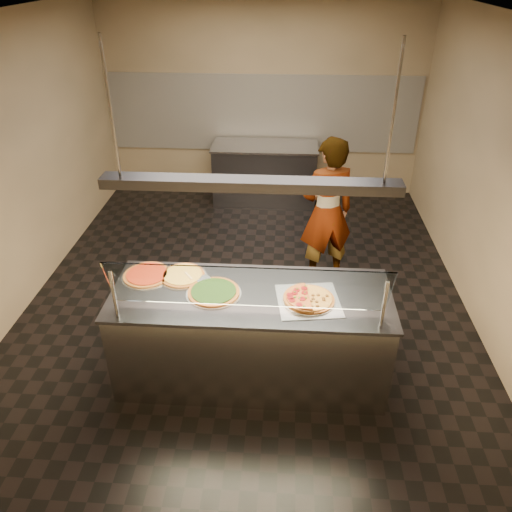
# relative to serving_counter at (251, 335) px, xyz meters

# --- Properties ---
(ground) EXTENTS (5.00, 6.00, 0.02)m
(ground) POSITION_rel_serving_counter_xyz_m (-0.14, 1.43, -0.48)
(ground) COLOR black
(ground) RESTS_ON ground
(ceiling) EXTENTS (5.00, 6.00, 0.02)m
(ceiling) POSITION_rel_serving_counter_xyz_m (-0.14, 1.43, 2.54)
(ceiling) COLOR silver
(ceiling) RESTS_ON wall_back
(wall_back) EXTENTS (5.00, 0.02, 3.00)m
(wall_back) POSITION_rel_serving_counter_xyz_m (-0.14, 4.44, 1.03)
(wall_back) COLOR tan
(wall_back) RESTS_ON ground
(wall_front) EXTENTS (5.00, 0.02, 3.00)m
(wall_front) POSITION_rel_serving_counter_xyz_m (-0.14, -1.58, 1.03)
(wall_front) COLOR tan
(wall_front) RESTS_ON ground
(wall_left) EXTENTS (0.02, 6.00, 3.00)m
(wall_left) POSITION_rel_serving_counter_xyz_m (-2.65, 1.43, 1.03)
(wall_left) COLOR tan
(wall_left) RESTS_ON ground
(wall_right) EXTENTS (0.02, 6.00, 3.00)m
(wall_right) POSITION_rel_serving_counter_xyz_m (2.37, 1.43, 1.03)
(wall_right) COLOR tan
(wall_right) RESTS_ON ground
(tile_band) EXTENTS (4.90, 0.02, 1.20)m
(tile_band) POSITION_rel_serving_counter_xyz_m (-0.14, 4.41, 0.83)
(tile_band) COLOR silver
(tile_band) RESTS_ON wall_back
(serving_counter) EXTENTS (2.44, 0.94, 0.93)m
(serving_counter) POSITION_rel_serving_counter_xyz_m (0.00, 0.00, 0.00)
(serving_counter) COLOR #B7B7BC
(serving_counter) RESTS_ON ground
(sneeze_guard) EXTENTS (2.20, 0.18, 0.54)m
(sneeze_guard) POSITION_rel_serving_counter_xyz_m (0.00, -0.34, 0.76)
(sneeze_guard) COLOR #B7B7BC
(sneeze_guard) RESTS_ON serving_counter
(perforated_tray) EXTENTS (0.59, 0.59, 0.01)m
(perforated_tray) POSITION_rel_serving_counter_xyz_m (0.49, -0.08, 0.47)
(perforated_tray) COLOR silver
(perforated_tray) RESTS_ON serving_counter
(half_pizza_pepperoni) EXTENTS (0.27, 0.45, 0.05)m
(half_pizza_pepperoni) POSITION_rel_serving_counter_xyz_m (0.39, -0.08, 0.50)
(half_pizza_pepperoni) COLOR brown
(half_pizza_pepperoni) RESTS_ON perforated_tray
(half_pizza_sausage) EXTENTS (0.27, 0.45, 0.04)m
(half_pizza_sausage) POSITION_rel_serving_counter_xyz_m (0.60, -0.08, 0.49)
(half_pizza_sausage) COLOR brown
(half_pizza_sausage) RESTS_ON perforated_tray
(pizza_spinach) EXTENTS (0.48, 0.48, 0.03)m
(pizza_spinach) POSITION_rel_serving_counter_xyz_m (-0.32, -0.02, 0.48)
(pizza_spinach) COLOR silver
(pizza_spinach) RESTS_ON serving_counter
(pizza_cheese) EXTENTS (0.43, 0.43, 0.03)m
(pizza_cheese) POSITION_rel_serving_counter_xyz_m (-0.64, 0.23, 0.48)
(pizza_cheese) COLOR silver
(pizza_cheese) RESTS_ON serving_counter
(pizza_tomato) EXTENTS (0.45, 0.45, 0.03)m
(pizza_tomato) POSITION_rel_serving_counter_xyz_m (-0.97, 0.22, 0.48)
(pizza_tomato) COLOR silver
(pizza_tomato) RESTS_ON serving_counter
(pizza_spatula) EXTENTS (0.27, 0.18, 0.02)m
(pizza_spatula) POSITION_rel_serving_counter_xyz_m (-0.52, 0.19, 0.49)
(pizza_spatula) COLOR #B7B7BC
(pizza_spatula) RESTS_ON pizza_spinach
(prep_table) EXTENTS (1.64, 0.74, 0.93)m
(prep_table) POSITION_rel_serving_counter_xyz_m (-0.07, 3.98, 0.00)
(prep_table) COLOR #3D3D42
(prep_table) RESTS_ON ground
(worker) EXTENTS (0.76, 0.63, 1.80)m
(worker) POSITION_rel_serving_counter_xyz_m (0.75, 1.72, 0.43)
(worker) COLOR #24222A
(worker) RESTS_ON ground
(heat_lamp_housing) EXTENTS (2.30, 0.18, 0.08)m
(heat_lamp_housing) POSITION_rel_serving_counter_xyz_m (0.00, -0.00, 1.48)
(heat_lamp_housing) COLOR #3D3D42
(heat_lamp_housing) RESTS_ON ceiling
(lamp_rod_left) EXTENTS (0.02, 0.02, 1.01)m
(lamp_rod_left) POSITION_rel_serving_counter_xyz_m (-1.00, -0.00, 2.03)
(lamp_rod_left) COLOR #B7B7BC
(lamp_rod_left) RESTS_ON ceiling
(lamp_rod_right) EXTENTS (0.02, 0.02, 1.01)m
(lamp_rod_right) POSITION_rel_serving_counter_xyz_m (1.00, -0.00, 2.03)
(lamp_rod_right) COLOR #B7B7BC
(lamp_rod_right) RESTS_ON ceiling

